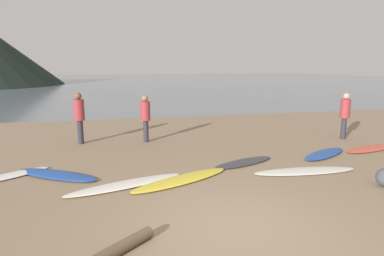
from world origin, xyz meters
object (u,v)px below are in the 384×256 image
(surfboard_1, at_px, (57,175))
(person_2, at_px, (345,112))
(person_1, at_px, (145,115))
(surfboard_6, at_px, (325,154))
(surfboard_4, at_px, (244,162))
(person_0, at_px, (79,114))
(surfboard_3, at_px, (182,180))
(surfboard_5, at_px, (305,171))
(surfboard_2, at_px, (126,184))
(surfboard_7, at_px, (371,148))
(surfboard_0, at_px, (8,176))
(driftwood_log, at_px, (117,250))

(surfboard_1, bearing_deg, person_2, 45.61)
(person_1, bearing_deg, surfboard_6, 35.92)
(surfboard_4, relative_size, person_1, 1.20)
(surfboard_4, bearing_deg, person_0, 121.98)
(surfboard_3, distance_m, surfboard_5, 3.12)
(surfboard_1, xyz_separation_m, surfboard_4, (4.76, -0.06, -0.01))
(surfboard_2, height_order, surfboard_7, surfboard_2)
(surfboard_3, relative_size, surfboard_4, 1.33)
(surfboard_2, distance_m, surfboard_4, 3.32)
(surfboard_1, relative_size, surfboard_2, 0.85)
(surfboard_5, relative_size, person_1, 1.63)
(surfboard_2, height_order, person_2, person_2)
(person_2, bearing_deg, surfboard_0, 113.91)
(surfboard_1, height_order, surfboard_5, surfboard_1)
(surfboard_3, xyz_separation_m, person_2, (6.61, 2.94, 0.94))
(surfboard_4, bearing_deg, surfboard_5, -61.83)
(surfboard_7, relative_size, driftwood_log, 1.74)
(surfboard_2, xyz_separation_m, surfboard_3, (1.25, 0.02, -0.00))
(surfboard_6, bearing_deg, surfboard_3, 165.53)
(surfboard_3, bearing_deg, surfboard_4, 1.43)
(surfboard_1, height_order, surfboard_7, surfboard_1)
(surfboard_4, bearing_deg, surfboard_3, -174.57)
(surfboard_6, distance_m, person_0, 7.94)
(surfboard_2, bearing_deg, surfboard_3, -17.00)
(surfboard_4, bearing_deg, person_1, 105.33)
(surfboard_7, relative_size, person_1, 1.34)
(surfboard_4, relative_size, person_2, 1.19)
(person_1, relative_size, person_2, 0.98)
(person_0, relative_size, person_1, 1.07)
(surfboard_5, relative_size, person_2, 1.60)
(surfboard_0, relative_size, surfboard_5, 0.72)
(surfboard_3, xyz_separation_m, surfboard_6, (4.59, 1.17, 0.00))
(surfboard_0, xyz_separation_m, surfboard_4, (5.88, -0.25, -0.01))
(surfboard_0, height_order, driftwood_log, driftwood_log)
(person_1, distance_m, person_2, 7.12)
(surfboard_0, distance_m, surfboard_7, 10.39)
(surfboard_2, distance_m, surfboard_3, 1.25)
(surfboard_6, bearing_deg, surfboard_1, 152.46)
(surfboard_1, bearing_deg, surfboard_3, 14.49)
(surfboard_7, distance_m, person_0, 9.56)
(surfboard_6, distance_m, surfboard_7, 1.86)
(surfboard_2, bearing_deg, surfboard_6, -6.54)
(surfboard_6, xyz_separation_m, person_2, (2.03, 1.77, 0.94))
(surfboard_2, bearing_deg, person_0, 88.96)
(surfboard_1, distance_m, person_2, 9.69)
(surfboard_1, height_order, driftwood_log, driftwood_log)
(surfboard_3, distance_m, person_1, 4.27)
(surfboard_0, relative_size, surfboard_4, 0.97)
(surfboard_3, height_order, driftwood_log, driftwood_log)
(surfboard_7, height_order, person_0, person_0)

